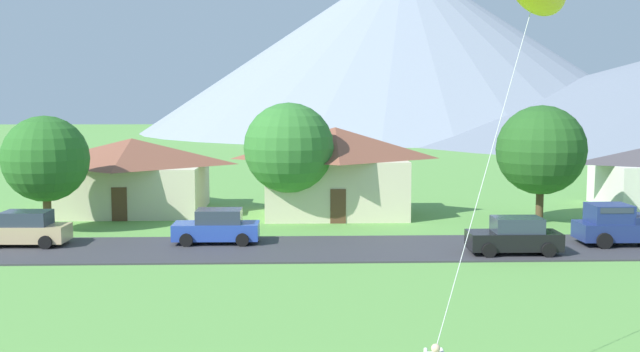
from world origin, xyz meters
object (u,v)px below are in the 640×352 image
Objects in this scene: house_leftmost at (335,170)px; tree_near_left at (45,159)px; tree_center at (289,148)px; parked_car_black_west_end at (514,236)px; parked_car_tan_mid_east at (25,229)px; house_right_center at (132,174)px; parked_car_blue_mid_west at (217,227)px; tree_right_of_center at (541,150)px; pickup_truck_navy_west_side at (628,225)px.

tree_near_left reaches higher than house_leftmost.
tree_center is 1.65× the size of parked_car_black_west_end.
tree_near_left reaches higher than parked_car_black_west_end.
tree_near_left is at bearing -168.18° from tree_center.
parked_car_tan_mid_east is at bearing -87.16° from tree_near_left.
tree_center is at bearing -25.47° from house_right_center.
house_leftmost is 11.41m from parked_car_blue_mid_west.
parked_car_black_west_end is at bearing -35.12° from house_right_center.
tree_center is at bearing 28.28° from parked_car_tan_mid_east.
house_leftmost reaches higher than parked_car_tan_mid_east.
tree_near_left is 13.31m from tree_center.
tree_center reaches higher than tree_right_of_center.
tree_center is at bearing 11.82° from tree_near_left.
tree_right_of_center is (14.56, -0.48, -0.13)m from tree_center.
pickup_truck_navy_west_side is (29.42, -0.79, 0.19)m from parked_car_tan_mid_east.
house_leftmost reaches higher than parked_car_black_west_end.
pickup_truck_navy_west_side is at bearing -24.85° from tree_center.
parked_car_tan_mid_east is (-27.37, -6.41, -3.36)m from tree_right_of_center.
house_leftmost is at bearing -9.17° from house_right_center.
house_leftmost is 14.60m from parked_car_black_west_end.
parked_car_blue_mid_west is at bearing -22.17° from tree_near_left.
house_leftmost is at bearing 18.84° from tree_near_left.
tree_right_of_center reaches higher than house_right_center.
parked_car_blue_mid_west is at bearing 176.89° from pickup_truck_navy_west_side.
house_leftmost reaches higher than pickup_truck_navy_west_side.
house_leftmost is 4.19m from tree_center.
parked_car_black_west_end is at bearing -16.35° from tree_near_left.
house_right_center reaches higher than parked_car_blue_mid_west.
tree_right_of_center is at bearing 65.79° from parked_car_black_west_end.
house_right_center is at bearing 119.60° from parked_car_blue_mid_west.
house_leftmost is 18.45m from parked_car_tan_mid_east.
parked_car_blue_mid_west is (-6.35, -9.28, -1.95)m from house_leftmost.
tree_center is 18.59m from pickup_truck_navy_west_side.
house_leftmost is 1.45× the size of tree_near_left.
parked_car_blue_mid_west is at bearing -124.40° from house_leftmost.
tree_center is (9.97, -4.75, 1.93)m from house_right_center.
house_leftmost is 12.23m from tree_right_of_center.
tree_right_of_center reaches higher than pickup_truck_navy_west_side.
parked_car_tan_mid_east is 0.82× the size of pickup_truck_navy_west_side.
house_leftmost is 16.79m from tree_near_left.
house_right_center is 25.14m from tree_right_of_center.
house_leftmost is 0.95× the size of house_right_center.
house_right_center is (-12.80, 2.07, -0.40)m from house_leftmost.
tree_center is (-2.83, -2.68, 1.53)m from house_leftmost.
parked_car_black_west_end is (10.45, -9.61, -3.48)m from tree_center.
tree_right_of_center is at bearing 18.67° from parked_car_blue_mid_west.
parked_car_tan_mid_east is at bearing -148.52° from house_leftmost.
tree_near_left is 0.90× the size of tree_center.
pickup_truck_navy_west_side reaches higher than parked_car_blue_mid_west.
tree_center is 1.65× the size of parked_car_blue_mid_west.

